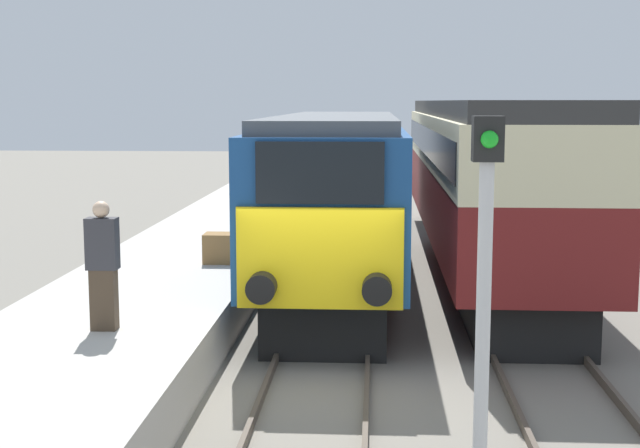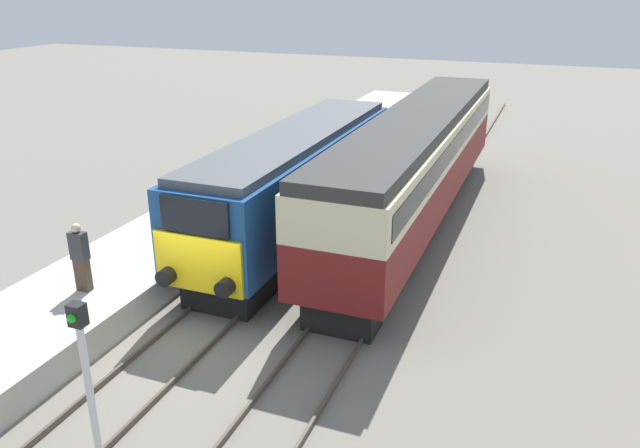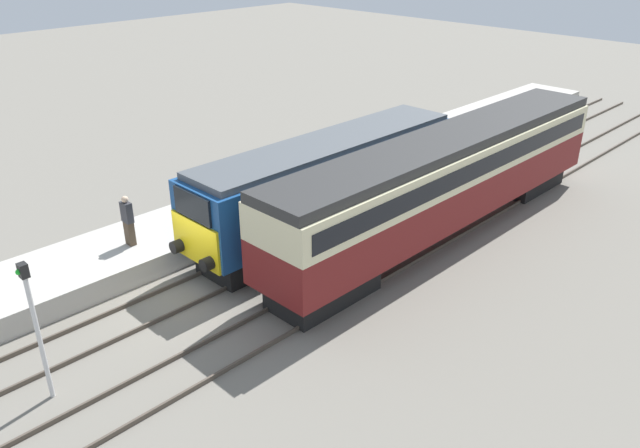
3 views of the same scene
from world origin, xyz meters
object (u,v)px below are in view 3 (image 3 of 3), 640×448
signal_post (35,321)px  luggage_crate (261,199)px  passenger_carriage (447,175)px  person_on_platform (128,220)px  locomotive (329,182)px

signal_post → luggage_crate: (-4.00, 10.56, -1.24)m
passenger_carriage → person_on_platform: passenger_carriage is taller
passenger_carriage → luggage_crate: (-5.70, -4.50, -1.36)m
person_on_platform → signal_post: bearing=-47.2°
passenger_carriage → locomotive: bearing=-138.9°
passenger_carriage → luggage_crate: size_ratio=25.50×
signal_post → luggage_crate: bearing=110.7°
signal_post → person_on_platform: bearing=132.8°
locomotive → person_on_platform: locomotive is taller
passenger_carriage → signal_post: bearing=-96.4°
luggage_crate → passenger_carriage: bearing=38.3°
locomotive → passenger_carriage: size_ratio=0.72×
passenger_carriage → signal_post: 15.16m
passenger_carriage → person_on_platform: size_ratio=9.58×
person_on_platform → luggage_crate: size_ratio=2.66×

